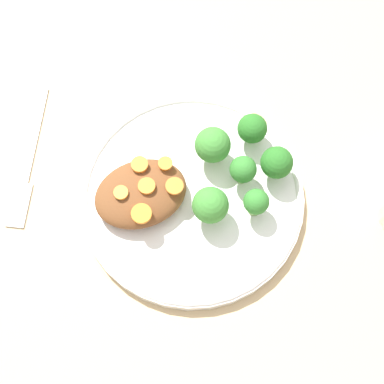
{
  "coord_description": "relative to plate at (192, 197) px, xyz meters",
  "views": [
    {
      "loc": [
        -0.1,
        -0.26,
        0.79
      ],
      "look_at": [
        0.0,
        0.0,
        0.03
      ],
      "focal_mm": 60.0,
      "sensor_mm": 36.0,
      "label": 1
    }
  ],
  "objects": [
    {
      "name": "broccoli_floret_1",
      "position": [
        0.07,
        -0.0,
        0.04
      ],
      "size": [
        0.03,
        0.03,
        0.05
      ],
      "color": "#7FA85B",
      "rests_on": "plate"
    },
    {
      "name": "carrot_slice_5",
      "position": [
        -0.09,
        0.02,
        0.04
      ],
      "size": [
        0.02,
        0.02,
        0.0
      ],
      "primitive_type": "cylinder",
      "color": "orange",
      "rests_on": "stew_mound"
    },
    {
      "name": "broccoli_floret_4",
      "position": [
        0.07,
        -0.05,
        0.04
      ],
      "size": [
        0.03,
        0.03,
        0.05
      ],
      "color": "#759E51",
      "rests_on": "plate"
    },
    {
      "name": "fork",
      "position": [
        -0.19,
        0.12,
        -0.01
      ],
      "size": [
        0.11,
        0.19,
        0.01
      ],
      "rotation": [
        0.0,
        0.0,
        10.53
      ],
      "color": "silver",
      "rests_on": "ground_plane"
    },
    {
      "name": "broccoli_floret_2",
      "position": [
        0.01,
        -0.03,
        0.04
      ],
      "size": [
        0.05,
        0.05,
        0.06
      ],
      "color": "#759E51",
      "rests_on": "plate"
    },
    {
      "name": "carrot_slice_1",
      "position": [
        -0.02,
        0.01,
        0.04
      ],
      "size": [
        0.02,
        0.02,
        0.0
      ],
      "primitive_type": "cylinder",
      "color": "orange",
      "rests_on": "stew_mound"
    },
    {
      "name": "broccoli_floret_5",
      "position": [
        0.1,
        0.05,
        0.04
      ],
      "size": [
        0.04,
        0.04,
        0.05
      ],
      "color": "#759E51",
      "rests_on": "plate"
    },
    {
      "name": "stew_mound",
      "position": [
        -0.06,
        0.02,
        0.02
      ],
      "size": [
        0.12,
        0.09,
        0.04
      ],
      "primitive_type": "ellipsoid",
      "color": "brown",
      "rests_on": "plate"
    },
    {
      "name": "carrot_slice_3",
      "position": [
        -0.07,
        -0.01,
        0.04
      ],
      "size": [
        0.03,
        0.03,
        0.01
      ],
      "primitive_type": "cylinder",
      "color": "orange",
      "rests_on": "stew_mound"
    },
    {
      "name": "broccoli_floret_0",
      "position": [
        0.04,
        0.04,
        0.04
      ],
      "size": [
        0.05,
        0.05,
        0.06
      ],
      "color": "#759E51",
      "rests_on": "plate"
    },
    {
      "name": "carrot_slice_0",
      "position": [
        -0.05,
        0.05,
        0.04
      ],
      "size": [
        0.02,
        0.02,
        0.0
      ],
      "primitive_type": "cylinder",
      "color": "orange",
      "rests_on": "stew_mound"
    },
    {
      "name": "ground_plane",
      "position": [
        0.0,
        0.0,
        -0.01
      ],
      "size": [
        4.0,
        4.0,
        0.0
      ],
      "primitive_type": "plane",
      "color": "tan"
    },
    {
      "name": "carrot_slice_2",
      "position": [
        -0.05,
        0.02,
        0.04
      ],
      "size": [
        0.02,
        0.02,
        0.01
      ],
      "primitive_type": "cylinder",
      "color": "orange",
      "rests_on": "stew_mound"
    },
    {
      "name": "carrot_slice_4",
      "position": [
        -0.02,
        0.04,
        0.04
      ],
      "size": [
        0.02,
        0.02,
        0.0
      ],
      "primitive_type": "cylinder",
      "color": "orange",
      "rests_on": "stew_mound"
    },
    {
      "name": "plate",
      "position": [
        0.0,
        0.0,
        0.0
      ],
      "size": [
        0.29,
        0.29,
        0.02
      ],
      "color": "white",
      "rests_on": "ground_plane"
    },
    {
      "name": "broccoli_floret_3",
      "position": [
        0.11,
        -0.01,
        0.04
      ],
      "size": [
        0.04,
        0.04,
        0.06
      ],
      "color": "#759E51",
      "rests_on": "plate"
    }
  ]
}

